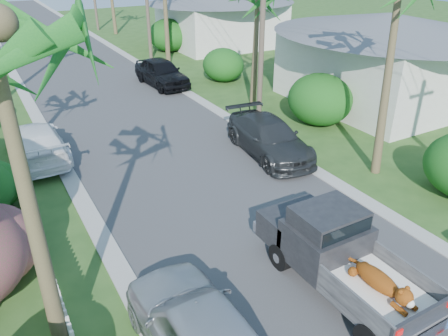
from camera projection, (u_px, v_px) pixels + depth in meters
road at (89, 78)px, 29.23m from camera, size 8.00×100.00×0.02m
curb_left at (20, 87)px, 27.32m from camera, size 0.60×100.00×0.06m
curb_right at (150, 70)px, 31.13m from camera, size 0.60×100.00×0.06m
pickup_truck at (333, 249)px, 11.26m from camera, size 1.98×5.12×2.06m
parked_car_rm at (269, 138)px, 18.37m from camera, size 2.64×5.36×1.50m
parked_car_rf at (162, 73)px, 27.35m from camera, size 2.23×5.00×1.67m
parked_car_ln at (203, 336)px, 8.96m from camera, size 2.04×5.02×1.71m
parked_car_lf at (36, 143)px, 17.95m from camera, size 2.15×5.11×1.47m
shrub_r_b at (320, 99)px, 21.32m from camera, size 3.00×3.30×2.50m
shrub_r_c at (223, 65)px, 28.22m from camera, size 2.60×2.86×2.10m
shrub_r_d at (168, 35)px, 36.04m from camera, size 3.20×3.52×2.60m
picket_fence at (49, 270)px, 11.32m from camera, size 0.10×11.00×1.00m
house_right_near at (382, 62)px, 23.95m from camera, size 8.00×9.00×4.80m
house_right_far at (221, 20)px, 37.88m from camera, size 9.00×8.00×4.60m
utility_pole_b at (262, 26)px, 20.36m from camera, size 1.60×0.26×9.00m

